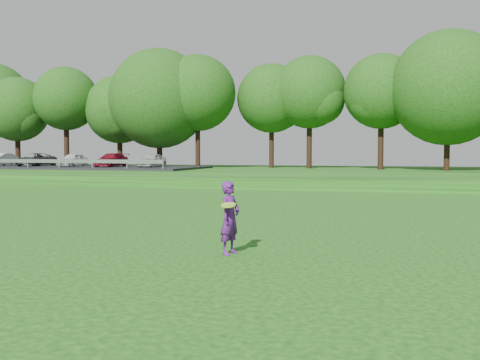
# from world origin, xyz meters

# --- Properties ---
(ground) EXTENTS (140.00, 140.00, 0.00)m
(ground) POSITION_xyz_m (0.00, 0.00, 0.00)
(ground) COLOR #153D0B
(ground) RESTS_ON ground
(berm) EXTENTS (130.00, 30.00, 0.60)m
(berm) POSITION_xyz_m (0.00, 34.00, 0.30)
(berm) COLOR #153D0B
(berm) RESTS_ON ground
(walking_path) EXTENTS (130.00, 1.60, 0.04)m
(walking_path) POSITION_xyz_m (0.00, 20.00, 0.02)
(walking_path) COLOR gray
(walking_path) RESTS_ON ground
(treeline) EXTENTS (104.00, 7.00, 15.00)m
(treeline) POSITION_xyz_m (0.00, 38.00, 8.10)
(treeline) COLOR #0F4411
(treeline) RESTS_ON berm
(parking_lot) EXTENTS (24.00, 9.00, 1.38)m
(parking_lot) POSITION_xyz_m (-24.06, 32.81, 1.03)
(parking_lot) COLOR black
(parking_lot) RESTS_ON berm
(woman) EXTENTS (0.48, 0.74, 1.49)m
(woman) POSITION_xyz_m (1.53, 0.94, 0.75)
(woman) COLOR #581A77
(woman) RESTS_ON ground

